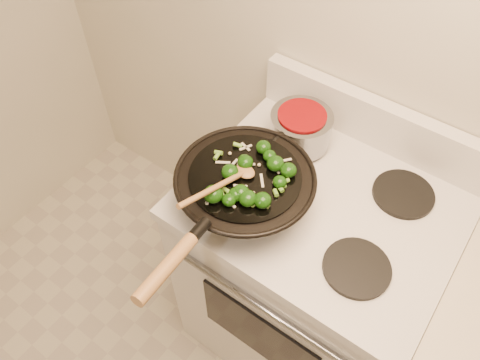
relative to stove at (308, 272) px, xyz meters
The scene contains 5 objects.
stove is the anchor object (origin of this frame).
wok 0.58m from the stove, 138.67° to the right, with size 0.39×0.65×0.19m.
stirfry 0.64m from the stove, 133.17° to the right, with size 0.23×0.26×0.05m.
wooden_spoon 0.68m from the stove, 131.46° to the right, with size 0.06×0.26×0.10m.
saucepan 0.57m from the stove, 141.18° to the left, with size 0.19×0.31×0.11m.
Camera 1 is at (-0.02, 0.36, 2.02)m, focal length 35.00 mm.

